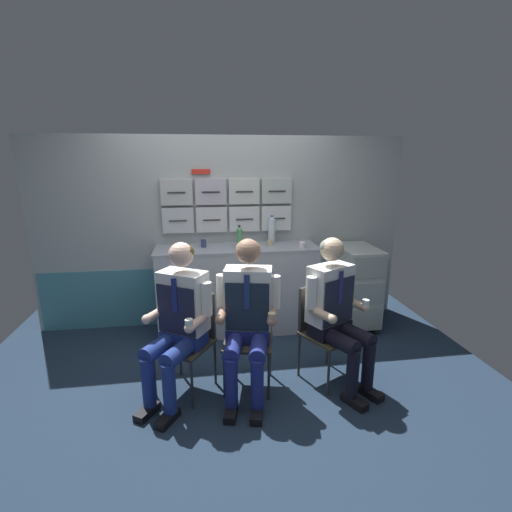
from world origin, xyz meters
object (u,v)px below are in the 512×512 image
(crew_member_center, at_px, (248,311))
(folding_chair_near_trolley, at_px, (322,322))
(folding_chair_left, at_px, (190,330))
(crew_member_left, at_px, (178,316))
(paper_cup_tan, at_px, (270,242))
(crew_member_near_trolley, at_px, (336,307))
(sparkling_bottle_green, at_px, (272,230))
(service_trolley, at_px, (356,284))
(folding_chair_center, at_px, (249,327))

(crew_member_center, distance_m, folding_chair_near_trolley, 0.72)
(folding_chair_left, relative_size, crew_member_left, 0.65)
(paper_cup_tan, bearing_deg, crew_member_near_trolley, -74.34)
(paper_cup_tan, bearing_deg, sparkling_bottle_green, 73.39)
(folding_chair_left, bearing_deg, service_trolley, 26.64)
(folding_chair_near_trolley, xyz_separation_m, sparkling_bottle_green, (-0.23, 1.19, 0.61))
(folding_chair_left, distance_m, crew_member_center, 0.53)
(crew_member_near_trolley, xyz_separation_m, sparkling_bottle_green, (-0.30, 1.33, 0.41))
(folding_chair_center, relative_size, folding_chair_near_trolley, 1.00)
(crew_member_center, height_order, crew_member_near_trolley, crew_member_center)
(service_trolley, xyz_separation_m, folding_chair_left, (-1.85, -0.93, 0.01))
(folding_chair_near_trolley, height_order, sparkling_bottle_green, sparkling_bottle_green)
(crew_member_left, bearing_deg, folding_chair_center, 12.70)
(crew_member_left, xyz_separation_m, crew_member_center, (0.55, -0.02, 0.01))
(crew_member_left, height_order, folding_chair_center, crew_member_left)
(crew_member_center, relative_size, crew_member_near_trolley, 1.01)
(crew_member_center, xyz_separation_m, paper_cup_tan, (0.41, 1.21, 0.29))
(crew_member_left, height_order, paper_cup_tan, crew_member_left)
(folding_chair_left, bearing_deg, folding_chair_near_trolley, -0.19)
(folding_chair_left, height_order, folding_chair_near_trolley, same)
(service_trolley, distance_m, folding_chair_near_trolley, 1.18)
(folding_chair_near_trolley, xyz_separation_m, paper_cup_tan, (-0.27, 1.06, 0.49))
(folding_chair_left, relative_size, folding_chair_center, 1.00)
(sparkling_bottle_green, distance_m, paper_cup_tan, 0.18)
(crew_member_left, distance_m, folding_chair_near_trolley, 1.25)
(folding_chair_near_trolley, distance_m, paper_cup_tan, 1.20)
(crew_member_left, xyz_separation_m, paper_cup_tan, (0.96, 1.19, 0.29))
(service_trolley, height_order, sparkling_bottle_green, sparkling_bottle_green)
(crew_member_center, height_order, folding_chair_near_trolley, crew_member_center)
(crew_member_center, relative_size, folding_chair_near_trolley, 1.56)
(crew_member_center, bearing_deg, crew_member_left, 177.69)
(crew_member_near_trolley, bearing_deg, crew_member_center, -179.12)
(crew_member_left, distance_m, crew_member_near_trolley, 1.30)
(service_trolley, height_order, crew_member_left, crew_member_left)
(service_trolley, bearing_deg, folding_chair_left, -153.36)
(crew_member_near_trolley, bearing_deg, crew_member_left, 179.53)
(crew_member_left, relative_size, folding_chair_center, 1.54)
(folding_chair_near_trolley, bearing_deg, sparkling_bottle_green, 100.77)
(crew_member_center, bearing_deg, paper_cup_tan, 71.27)
(sparkling_bottle_green, bearing_deg, service_trolley, -15.38)
(crew_member_near_trolley, height_order, paper_cup_tan, crew_member_near_trolley)
(folding_chair_center, bearing_deg, sparkling_bottle_green, 70.70)
(service_trolley, xyz_separation_m, folding_chair_center, (-1.36, -0.93, 0.01))
(folding_chair_center, bearing_deg, folding_chair_left, 179.66)
(service_trolley, relative_size, folding_chair_center, 1.13)
(folding_chair_near_trolley, bearing_deg, crew_member_center, -167.37)
(crew_member_center, distance_m, sparkling_bottle_green, 1.47)
(paper_cup_tan, bearing_deg, folding_chair_near_trolley, -75.95)
(folding_chair_left, relative_size, folding_chair_near_trolley, 1.00)
(crew_member_center, bearing_deg, folding_chair_near_trolley, 12.63)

